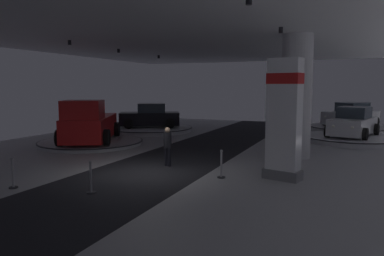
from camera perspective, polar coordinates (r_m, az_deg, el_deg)
name	(u,v)px	position (r m, az deg, el deg)	size (l,w,h in m)	color
ground	(145,174)	(13.94, -7.36, -7.02)	(24.00, 44.00, 0.06)	#B2B2B7
ceiling_with_spotlights	(142,20)	(13.76, -7.71, 16.18)	(24.00, 44.00, 0.39)	silver
column_right	(296,97)	(17.16, 15.86, 4.67)	(1.34, 1.34, 5.50)	silver
brand_sign_pylon	(284,118)	(12.97, 14.05, 1.57)	(1.38, 0.94, 4.16)	slate
display_platform_mid_left	(91,142)	(21.19, -15.35, -2.15)	(5.68, 5.68, 0.22)	#B7B7BC
pickup_truck_mid_left	(89,124)	(20.76, -15.62, 0.53)	(4.38, 5.68, 2.30)	red
display_platform_far_right	(352,138)	(23.51, 23.56, -1.49)	(5.67, 5.67, 0.33)	silver
display_car_far_right	(353,123)	(23.44, 23.68, 0.72)	(3.04, 4.52, 1.71)	silver
display_platform_far_left	(150,129)	(26.68, -6.56, -0.14)	(6.11, 6.11, 0.30)	silver
display_car_far_left	(150,117)	(26.60, -6.52, 1.78)	(4.55, 3.63, 1.71)	black
display_platform_deep_right	(350,128)	(28.98, 23.27, -0.04)	(5.81, 5.81, 0.37)	#B7B7BC
display_car_deep_right	(351,115)	(28.92, 23.39, 1.80)	(3.97, 4.44, 1.71)	silver
visitor_walking_near	(168,144)	(14.85, -3.80, -2.49)	(0.32, 0.32, 1.59)	black
stanchion_a	(221,167)	(13.07, 4.55, -6.11)	(0.28, 0.28, 1.01)	#333338
stanchion_b	(13,177)	(13.04, -25.99, -6.79)	(0.28, 0.28, 1.01)	#333338
stanchion_c	(91,181)	(11.60, -15.39, -7.95)	(0.28, 0.28, 1.01)	#333338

